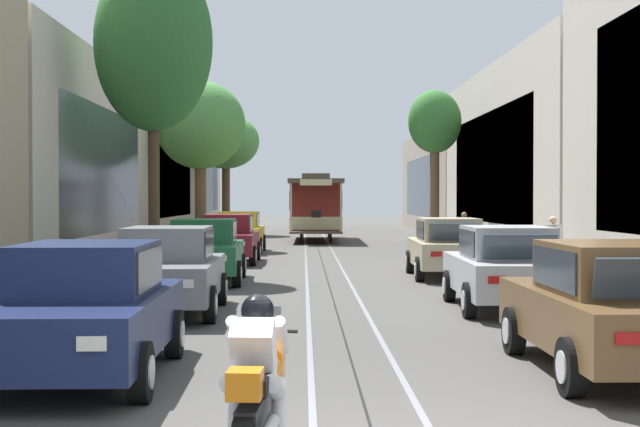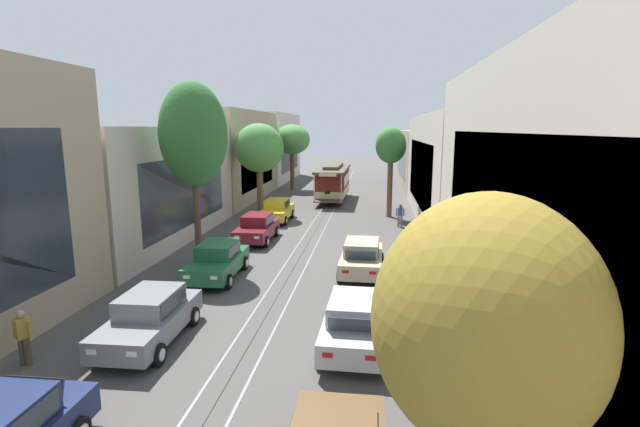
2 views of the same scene
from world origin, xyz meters
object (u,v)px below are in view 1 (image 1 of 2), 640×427
at_px(parked_car_navy_near_left, 85,310).
at_px(parked_car_beige_mid_right, 448,247).
at_px(street_tree_kerb_left_fourth, 226,142).
at_px(pedestrian_crossing_far, 464,230).
at_px(street_tree_kerb_right_second, 435,126).
at_px(parked_car_maroon_fourth_left, 228,238).
at_px(fire_hydrant, 578,288).
at_px(parked_car_silver_second_right, 505,267).
at_px(pedestrian_on_right_pavement, 553,241).
at_px(cable_car_trolley, 316,207).
at_px(street_tree_kerb_left_mid, 200,127).
at_px(parked_car_yellow_fifth_left, 239,232).
at_px(motorcycle_with_rider, 256,390).
at_px(parked_car_green_mid_left, 204,250).
at_px(parked_car_brown_near_right, 613,307).
at_px(parked_car_grey_second_left, 168,270).
at_px(street_tree_kerb_left_second, 153,44).

distance_m(parked_car_navy_near_left, parked_car_beige_mid_right, 14.99).
distance_m(street_tree_kerb_left_fourth, pedestrian_crossing_far, 21.42).
distance_m(parked_car_navy_near_left, street_tree_kerb_right_second, 29.10).
distance_m(parked_car_maroon_fourth_left, fire_hydrant, 14.79).
relative_size(parked_car_silver_second_right, pedestrian_on_right_pavement, 2.74).
bearing_deg(cable_car_trolley, street_tree_kerb_left_mid, -120.74).
relative_size(parked_car_beige_mid_right, street_tree_kerb_right_second, 0.66).
bearing_deg(street_tree_kerb_left_mid, parked_car_yellow_fifth_left, -50.50).
distance_m(street_tree_kerb_left_mid, motorcycle_with_rider, 31.37).
distance_m(street_tree_kerb_left_fourth, pedestrian_on_right_pavement, 30.04).
bearing_deg(parked_car_silver_second_right, parked_car_green_mid_left, 137.49).
bearing_deg(parked_car_brown_near_right, parked_car_grey_second_left, 136.52).
relative_size(parked_car_yellow_fifth_left, street_tree_kerb_left_second, 0.50).
distance_m(parked_car_brown_near_right, street_tree_kerb_left_mid, 28.33).
bearing_deg(fire_hydrant, parked_car_navy_near_left, -140.47).
xyz_separation_m(parked_car_maroon_fourth_left, cable_car_trolley, (3.07, 16.09, 0.86)).
bearing_deg(street_tree_kerb_left_fourth, parked_car_green_mid_left, -86.23).
relative_size(street_tree_kerb_left_fourth, cable_car_trolley, 0.76).
bearing_deg(parked_car_grey_second_left, pedestrian_on_right_pavement, 42.55).
height_order(parked_car_beige_mid_right, pedestrian_on_right_pavement, pedestrian_on_right_pavement).
height_order(parked_car_grey_second_left, street_tree_kerb_right_second, street_tree_kerb_right_second).
height_order(parked_car_maroon_fourth_left, parked_car_yellow_fifth_left, same).
distance_m(parked_car_silver_second_right, street_tree_kerb_left_second, 12.16).
distance_m(parked_car_grey_second_left, cable_car_trolley, 29.30).
height_order(parked_car_navy_near_left, pedestrian_crossing_far, pedestrian_crossing_far).
height_order(parked_car_yellow_fifth_left, motorcycle_with_rider, parked_car_yellow_fifth_left).
height_order(parked_car_beige_mid_right, motorcycle_with_rider, parked_car_beige_mid_right).
height_order(parked_car_maroon_fourth_left, cable_car_trolley, cable_car_trolley).
relative_size(street_tree_kerb_left_mid, fire_hydrant, 8.24).
bearing_deg(parked_car_grey_second_left, pedestrian_crossing_far, 64.47).
bearing_deg(parked_car_green_mid_left, street_tree_kerb_right_second, 62.51).
xyz_separation_m(parked_car_yellow_fifth_left, street_tree_kerb_left_fourth, (-1.94, 17.20, 4.52)).
relative_size(parked_car_beige_mid_right, street_tree_kerb_left_fourth, 0.63).
bearing_deg(parked_car_silver_second_right, fire_hydrant, -4.07).
bearing_deg(pedestrian_on_right_pavement, pedestrian_crossing_far, 95.23).
height_order(street_tree_kerb_right_second, pedestrian_on_right_pavement, street_tree_kerb_right_second).
distance_m(pedestrian_on_right_pavement, pedestrian_crossing_far, 9.38).
height_order(parked_car_silver_second_right, cable_car_trolley, cable_car_trolley).
xyz_separation_m(parked_car_silver_second_right, fire_hydrant, (1.35, -0.10, -0.38)).
bearing_deg(parked_car_maroon_fourth_left, parked_car_green_mid_left, -90.33).
distance_m(parked_car_yellow_fifth_left, pedestrian_crossing_far, 8.68).
xyz_separation_m(motorcycle_with_rider, fire_hydrant, (5.53, 10.20, -0.22)).
height_order(parked_car_maroon_fourth_left, pedestrian_crossing_far, pedestrian_crossing_far).
bearing_deg(cable_car_trolley, pedestrian_on_right_pavement, -72.72).
height_order(parked_car_beige_mid_right, fire_hydrant, parked_car_beige_mid_right).
relative_size(parked_car_maroon_fourth_left, parked_car_beige_mid_right, 0.99).
xyz_separation_m(parked_car_grey_second_left, street_tree_kerb_left_mid, (-1.74, 20.98, 4.25)).
relative_size(parked_car_yellow_fifth_left, pedestrian_crossing_far, 2.76).
xyz_separation_m(parked_car_maroon_fourth_left, parked_car_beige_mid_right, (6.29, -5.50, 0.00)).
relative_size(street_tree_kerb_left_fourth, street_tree_kerb_right_second, 1.05).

